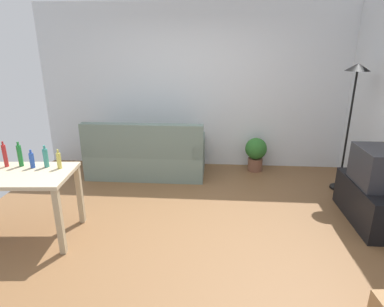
{
  "coord_description": "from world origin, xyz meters",
  "views": [
    {
      "loc": [
        0.38,
        -3.29,
        2.03
      ],
      "look_at": [
        0.1,
        0.5,
        0.75
      ],
      "focal_mm": 30.07,
      "sensor_mm": 36.0,
      "label": 1
    }
  ],
  "objects_px": {
    "tv": "(377,167)",
    "potted_plant": "(256,152)",
    "tv_stand": "(369,203)",
    "bottle_green": "(20,155)",
    "bottle_blue": "(32,160)",
    "bottle_red": "(5,155)",
    "desk": "(14,183)",
    "torchiere_lamp": "(354,93)",
    "bottle_tall": "(46,158)",
    "couch": "(147,157)",
    "bottle_squat": "(59,160)"
  },
  "relations": [
    {
      "from": "desk",
      "to": "bottle_red",
      "type": "bearing_deg",
      "value": 129.41
    },
    {
      "from": "bottle_red",
      "to": "bottle_green",
      "type": "height_order",
      "value": "bottle_red"
    },
    {
      "from": "couch",
      "to": "torchiere_lamp",
      "type": "bearing_deg",
      "value": 173.55
    },
    {
      "from": "bottle_tall",
      "to": "bottle_green",
      "type": "bearing_deg",
      "value": 179.06
    },
    {
      "from": "bottle_green",
      "to": "torchiere_lamp",
      "type": "bearing_deg",
      "value": 18.68
    },
    {
      "from": "torchiere_lamp",
      "to": "potted_plant",
      "type": "xyz_separation_m",
      "value": [
        -1.18,
        0.65,
        -1.08
      ]
    },
    {
      "from": "couch",
      "to": "bottle_tall",
      "type": "bearing_deg",
      "value": 66.48
    },
    {
      "from": "bottle_green",
      "to": "bottle_red",
      "type": "bearing_deg",
      "value": -170.86
    },
    {
      "from": "torchiere_lamp",
      "to": "desk",
      "type": "distance_m",
      "value": 4.34
    },
    {
      "from": "bottle_squat",
      "to": "bottle_blue",
      "type": "bearing_deg",
      "value": -179.4
    },
    {
      "from": "potted_plant",
      "to": "tv",
      "type": "bearing_deg",
      "value": -53.35
    },
    {
      "from": "tv",
      "to": "potted_plant",
      "type": "distance_m",
      "value": 2.01
    },
    {
      "from": "couch",
      "to": "bottle_blue",
      "type": "bearing_deg",
      "value": 63.03
    },
    {
      "from": "couch",
      "to": "bottle_blue",
      "type": "relative_size",
      "value": 9.06
    },
    {
      "from": "potted_plant",
      "to": "bottle_blue",
      "type": "xyz_separation_m",
      "value": [
        -2.68,
        -2.04,
        0.52
      ]
    },
    {
      "from": "tv_stand",
      "to": "potted_plant",
      "type": "distance_m",
      "value": 1.97
    },
    {
      "from": "desk",
      "to": "bottle_green",
      "type": "height_order",
      "value": "bottle_green"
    },
    {
      "from": "tv_stand",
      "to": "bottle_green",
      "type": "relative_size",
      "value": 3.93
    },
    {
      "from": "torchiere_lamp",
      "to": "potted_plant",
      "type": "distance_m",
      "value": 1.72
    },
    {
      "from": "tv",
      "to": "tv_stand",
      "type": "bearing_deg",
      "value": 90.0
    },
    {
      "from": "tv_stand",
      "to": "bottle_green",
      "type": "xyz_separation_m",
      "value": [
        -4.01,
        -0.42,
        0.64
      ]
    },
    {
      "from": "bottle_red",
      "to": "torchiere_lamp",
      "type": "bearing_deg",
      "value": 18.34
    },
    {
      "from": "potted_plant",
      "to": "desk",
      "type": "bearing_deg",
      "value": -141.7
    },
    {
      "from": "bottle_green",
      "to": "desk",
      "type": "bearing_deg",
      "value": -83.25
    },
    {
      "from": "desk",
      "to": "bottle_green",
      "type": "bearing_deg",
      "value": 92.31
    },
    {
      "from": "tv",
      "to": "bottle_red",
      "type": "distance_m",
      "value": 4.19
    },
    {
      "from": "couch",
      "to": "torchiere_lamp",
      "type": "distance_m",
      "value": 3.19
    },
    {
      "from": "torchiere_lamp",
      "to": "bottle_green",
      "type": "bearing_deg",
      "value": -161.32
    },
    {
      "from": "desk",
      "to": "potted_plant",
      "type": "height_order",
      "value": "desk"
    },
    {
      "from": "bottle_red",
      "to": "bottle_blue",
      "type": "distance_m",
      "value": 0.31
    },
    {
      "from": "potted_plant",
      "to": "bottle_red",
      "type": "xyz_separation_m",
      "value": [
        -2.98,
        -2.03,
        0.56
      ]
    },
    {
      "from": "bottle_red",
      "to": "bottle_blue",
      "type": "relative_size",
      "value": 1.4
    },
    {
      "from": "bottle_squat",
      "to": "potted_plant",
      "type": "bearing_deg",
      "value": 40.65
    },
    {
      "from": "torchiere_lamp",
      "to": "tv",
      "type": "bearing_deg",
      "value": -89.78
    },
    {
      "from": "potted_plant",
      "to": "bottle_tall",
      "type": "distance_m",
      "value": 3.28
    },
    {
      "from": "bottle_red",
      "to": "bottle_tall",
      "type": "height_order",
      "value": "bottle_red"
    },
    {
      "from": "couch",
      "to": "bottle_red",
      "type": "distance_m",
      "value": 2.17
    },
    {
      "from": "desk",
      "to": "torchiere_lamp",
      "type": "bearing_deg",
      "value": 17.04
    },
    {
      "from": "tv",
      "to": "potted_plant",
      "type": "height_order",
      "value": "tv"
    },
    {
      "from": "tv_stand",
      "to": "bottle_tall",
      "type": "xyz_separation_m",
      "value": [
        -3.71,
        -0.42,
        0.63
      ]
    },
    {
      "from": "potted_plant",
      "to": "bottle_green",
      "type": "relative_size",
      "value": 2.04
    },
    {
      "from": "torchiere_lamp",
      "to": "bottle_tall",
      "type": "distance_m",
      "value": 3.99
    },
    {
      "from": "couch",
      "to": "tv",
      "type": "bearing_deg",
      "value": 156.86
    },
    {
      "from": "bottle_blue",
      "to": "bottle_green",
      "type": "bearing_deg",
      "value": 165.82
    },
    {
      "from": "tv",
      "to": "potted_plant",
      "type": "bearing_deg",
      "value": 36.65
    },
    {
      "from": "bottle_squat",
      "to": "bottle_green",
      "type": "bearing_deg",
      "value": 175.56
    },
    {
      "from": "bottle_blue",
      "to": "tv",
      "type": "bearing_deg",
      "value": 6.76
    },
    {
      "from": "desk",
      "to": "bottle_tall",
      "type": "height_order",
      "value": "bottle_tall"
    },
    {
      "from": "bottle_red",
      "to": "bottle_green",
      "type": "bearing_deg",
      "value": 9.14
    },
    {
      "from": "tv_stand",
      "to": "bottle_blue",
      "type": "xyz_separation_m",
      "value": [
        -3.85,
        -0.46,
        0.61
      ]
    }
  ]
}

